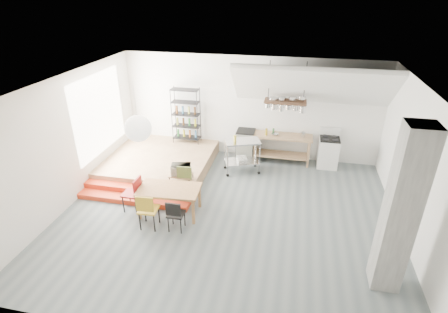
% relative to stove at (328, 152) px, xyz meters
% --- Properties ---
extents(floor, '(8.00, 8.00, 0.00)m').
position_rel_stove_xyz_m(floor, '(-2.50, -3.16, -0.48)').
color(floor, slate).
rests_on(floor, ground).
extents(wall_back, '(8.00, 0.04, 3.20)m').
position_rel_stove_xyz_m(wall_back, '(-2.50, 0.34, 1.12)').
color(wall_back, silver).
rests_on(wall_back, ground).
extents(wall_left, '(0.04, 7.00, 3.20)m').
position_rel_stove_xyz_m(wall_left, '(-6.50, -3.16, 1.12)').
color(wall_left, silver).
rests_on(wall_left, ground).
extents(wall_right, '(0.04, 7.00, 3.20)m').
position_rel_stove_xyz_m(wall_right, '(1.50, -3.16, 1.12)').
color(wall_right, silver).
rests_on(wall_right, ground).
extents(ceiling, '(8.00, 7.00, 0.02)m').
position_rel_stove_xyz_m(ceiling, '(-2.50, -3.16, 2.72)').
color(ceiling, white).
rests_on(ceiling, wall_back).
extents(slope_ceiling, '(4.40, 1.44, 1.32)m').
position_rel_stove_xyz_m(slope_ceiling, '(-0.70, -0.26, 2.07)').
color(slope_ceiling, white).
rests_on(slope_ceiling, wall_back).
extents(window_pane, '(0.02, 2.50, 2.20)m').
position_rel_stove_xyz_m(window_pane, '(-6.48, -1.66, 1.32)').
color(window_pane, white).
rests_on(window_pane, wall_left).
extents(platform, '(3.00, 3.00, 0.40)m').
position_rel_stove_xyz_m(platform, '(-5.00, -1.16, -0.28)').
color(platform, '#8B6545').
rests_on(platform, ground).
extents(step_lower, '(3.00, 0.35, 0.13)m').
position_rel_stove_xyz_m(step_lower, '(-5.00, -3.11, -0.41)').
color(step_lower, red).
rests_on(step_lower, ground).
extents(step_upper, '(3.00, 0.35, 0.27)m').
position_rel_stove_xyz_m(step_upper, '(-5.00, -2.76, -0.35)').
color(step_upper, red).
rests_on(step_upper, ground).
extents(concrete_column, '(0.50, 0.50, 3.20)m').
position_rel_stove_xyz_m(concrete_column, '(0.80, -4.66, 1.12)').
color(concrete_column, slate).
rests_on(concrete_column, ground).
extents(kitchen_counter, '(1.80, 0.60, 0.91)m').
position_rel_stove_xyz_m(kitchen_counter, '(-1.40, -0.01, 0.15)').
color(kitchen_counter, '#8B6545').
rests_on(kitchen_counter, ground).
extents(stove, '(0.60, 0.60, 1.18)m').
position_rel_stove_xyz_m(stove, '(0.00, 0.00, 0.00)').
color(stove, white).
rests_on(stove, ground).
extents(pot_rack, '(1.20, 0.50, 1.43)m').
position_rel_stove_xyz_m(pot_rack, '(-1.37, -0.23, 1.50)').
color(pot_rack, '#402719').
rests_on(pot_rack, ceiling).
extents(wire_shelving, '(0.88, 0.38, 1.80)m').
position_rel_stove_xyz_m(wire_shelving, '(-4.50, 0.04, 0.85)').
color(wire_shelving, black).
rests_on(wire_shelving, platform).
extents(microwave_shelf, '(0.60, 0.40, 0.16)m').
position_rel_stove_xyz_m(microwave_shelf, '(-3.90, -2.41, 0.07)').
color(microwave_shelf, '#8B6545').
rests_on(microwave_shelf, platform).
extents(paper_lantern, '(0.60, 0.60, 0.60)m').
position_rel_stove_xyz_m(paper_lantern, '(-4.48, -3.40, 1.72)').
color(paper_lantern, white).
rests_on(paper_lantern, ceiling).
extents(dining_table, '(1.52, 0.92, 0.70)m').
position_rel_stove_xyz_m(dining_table, '(-3.88, -3.36, 0.14)').
color(dining_table, olive).
rests_on(dining_table, ground).
extents(chair_mustard, '(0.44, 0.44, 0.92)m').
position_rel_stove_xyz_m(chair_mustard, '(-4.16, -4.05, 0.07)').
color(chair_mustard, '#BC9220').
rests_on(chair_mustard, ground).
extents(chair_black, '(0.37, 0.37, 0.80)m').
position_rel_stove_xyz_m(chair_black, '(-3.52, -3.99, -0.00)').
color(chair_black, black).
rests_on(chair_black, ground).
extents(chair_olive, '(0.43, 0.43, 0.88)m').
position_rel_stove_xyz_m(chair_olive, '(-3.74, -2.68, 0.05)').
color(chair_olive, '#5A6932').
rests_on(chair_olive, ground).
extents(chair_red, '(0.43, 0.43, 0.91)m').
position_rel_stove_xyz_m(chair_red, '(-4.77, -3.42, 0.06)').
color(chair_red, maroon).
rests_on(chair_red, ground).
extents(rolling_cart, '(1.14, 0.88, 1.01)m').
position_rel_stove_xyz_m(rolling_cart, '(-2.51, -0.89, 0.17)').
color(rolling_cart, silver).
rests_on(rolling_cart, ground).
extents(mini_fridge, '(0.56, 0.56, 0.95)m').
position_rel_stove_xyz_m(mini_fridge, '(-2.56, 0.04, -0.00)').
color(mini_fridge, black).
rests_on(mini_fridge, ground).
extents(microwave, '(0.56, 0.43, 0.28)m').
position_rel_stove_xyz_m(microwave, '(-3.90, -2.41, 0.22)').
color(microwave, beige).
rests_on(microwave, microwave_shelf).
extents(bowl, '(0.24, 0.24, 0.06)m').
position_rel_stove_xyz_m(bowl, '(-1.64, -0.06, 0.46)').
color(bowl, silver).
rests_on(bowl, kitchen_counter).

